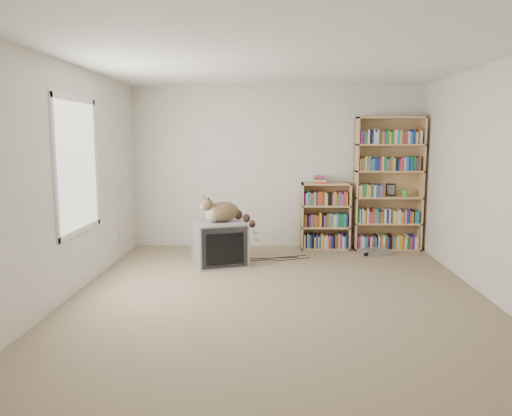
{
  "coord_description": "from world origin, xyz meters",
  "views": [
    {
      "loc": [
        -0.06,
        -5.28,
        1.71
      ],
      "look_at": [
        -0.28,
        1.0,
        0.82
      ],
      "focal_mm": 35.0,
      "sensor_mm": 36.0,
      "label": 1
    }
  ],
  "objects_px": {
    "dvd_player": "(375,252)",
    "cat": "(227,214)",
    "crt_tv": "(219,243)",
    "bookcase_tall": "(388,188)",
    "bookcase_short": "(325,218)"
  },
  "relations": [
    {
      "from": "crt_tv",
      "to": "bookcase_short",
      "type": "xyz_separation_m",
      "value": [
        1.54,
        1.03,
        0.18
      ]
    },
    {
      "from": "dvd_player",
      "to": "crt_tv",
      "type": "bearing_deg",
      "value": 172.44
    },
    {
      "from": "bookcase_tall",
      "to": "dvd_player",
      "type": "bearing_deg",
      "value": -121.4
    },
    {
      "from": "cat",
      "to": "bookcase_tall",
      "type": "xyz_separation_m",
      "value": [
        2.38,
        1.0,
        0.27
      ]
    },
    {
      "from": "bookcase_tall",
      "to": "cat",
      "type": "bearing_deg",
      "value": -157.11
    },
    {
      "from": "crt_tv",
      "to": "bookcase_short",
      "type": "relative_size",
      "value": 0.82
    },
    {
      "from": "bookcase_tall",
      "to": "bookcase_short",
      "type": "distance_m",
      "value": 1.06
    },
    {
      "from": "cat",
      "to": "dvd_player",
      "type": "height_order",
      "value": "cat"
    },
    {
      "from": "dvd_player",
      "to": "cat",
      "type": "bearing_deg",
      "value": 172.38
    },
    {
      "from": "bookcase_short",
      "to": "dvd_player",
      "type": "bearing_deg",
      "value": -29.47
    },
    {
      "from": "bookcase_tall",
      "to": "bookcase_short",
      "type": "xyz_separation_m",
      "value": [
        -0.95,
        -0.0,
        -0.48
      ]
    },
    {
      "from": "crt_tv",
      "to": "bookcase_tall",
      "type": "relative_size",
      "value": 0.42
    },
    {
      "from": "crt_tv",
      "to": "dvd_player",
      "type": "xyz_separation_m",
      "value": [
        2.24,
        0.64,
        -0.25
      ]
    },
    {
      "from": "bookcase_tall",
      "to": "bookcase_short",
      "type": "height_order",
      "value": "bookcase_tall"
    },
    {
      "from": "cat",
      "to": "bookcase_tall",
      "type": "height_order",
      "value": "bookcase_tall"
    }
  ]
}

